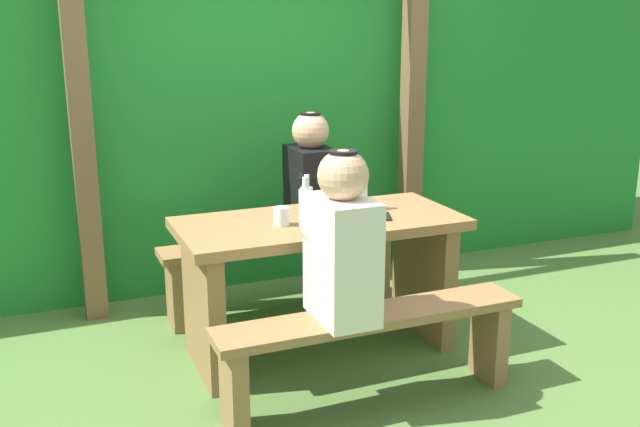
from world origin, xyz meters
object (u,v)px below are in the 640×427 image
picnic_table (320,262)px  drinking_glass (281,216)px  cell_phone (383,216)px  bottle_right (306,206)px  bench_near (371,339)px  person_black_coat (311,180)px  bottle_left (362,191)px  bottle_center (307,202)px  person_white_shirt (342,243)px  bench_far (282,259)px

picnic_table → drinking_glass: (-0.21, -0.04, 0.27)m
drinking_glass → cell_phone: size_ratio=0.63×
picnic_table → bottle_right: (-0.11, -0.09, 0.32)m
bench_near → person_black_coat: person_black_coat is taller
bottle_left → bottle_center: bearing=-168.6°
person_black_coat → bottle_right: bearing=-113.7°
person_black_coat → bottle_right: person_black_coat is taller
drinking_glass → person_white_shirt: bearing=-82.4°
cell_phone → person_white_shirt: bearing=-111.8°
bench_near → person_black_coat: size_ratio=1.95×
bench_near → cell_phone: (0.30, 0.48, 0.40)m
bench_near → bottle_center: 0.77m
bench_far → bottle_right: size_ratio=5.95×
bench_far → picnic_table: bearing=-90.0°
picnic_table → person_black_coat: 0.67m
bench_near → bottle_left: bearing=68.3°
bottle_center → person_black_coat: bearing=66.4°
bottle_left → person_black_coat: bearing=98.9°
person_black_coat → bottle_left: 0.51m
cell_phone → drinking_glass: bearing=-166.2°
bench_far → person_black_coat: person_black_coat is taller
picnic_table → bench_far: 0.61m
person_white_shirt → drinking_glass: person_white_shirt is taller
drinking_glass → bottle_center: (0.15, 0.05, 0.04)m
picnic_table → person_black_coat: size_ratio=1.95×
person_white_shirt → bottle_left: person_white_shirt is taller
person_white_shirt → bottle_left: 0.77m
picnic_table → cell_phone: size_ratio=10.00×
bottle_right → bottle_center: 0.11m
person_white_shirt → person_black_coat: (0.32, 1.16, 0.00)m
drinking_glass → bottle_left: 0.49m
bench_far → bottle_left: bearing=-62.7°
bench_near → drinking_glass: (-0.21, 0.55, 0.44)m
bench_near → bottle_center: size_ratio=6.26×
drinking_glass → picnic_table: bearing=9.9°
bench_near → person_white_shirt: (-0.14, 0.00, 0.45)m
person_white_shirt → cell_phone: size_ratio=5.14×
bench_far → bottle_center: bottle_center is taller
person_black_coat → cell_phone: bearing=-80.3°
person_white_shirt → cell_phone: bearing=47.6°
person_black_coat → bottle_center: size_ratio=3.21×
picnic_table → bottle_center: 0.32m
bench_near → bottle_left: 0.86m
bottle_center → cell_phone: bottle_center is taller
picnic_table → person_white_shirt: size_ratio=1.95×
drinking_glass → bottle_right: bottle_right is taller
person_white_shirt → bottle_left: size_ratio=3.02×
bottle_right → cell_phone: bearing=-1.3°
person_black_coat → bottle_center: 0.62m
picnic_table → bottle_left: bottle_left is taller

